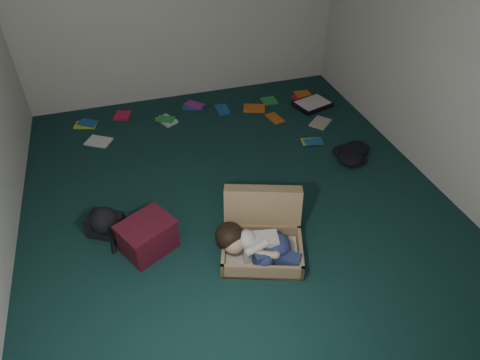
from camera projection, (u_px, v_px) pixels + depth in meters
floor at (235, 198)px, 4.19m from camera, size 4.50×4.50×0.00m
wall_front at (396, 313)px, 1.70m from camera, size 4.50×0.00×4.50m
wall_right at (448, 46)px, 3.83m from camera, size 0.00×4.50×4.50m
suitcase at (262, 234)px, 3.62m from camera, size 0.84×0.83×0.49m
person at (257, 245)px, 3.47m from camera, size 0.66×0.51×0.30m
maroon_bin at (148, 236)px, 3.59m from camera, size 0.54×0.50×0.30m
backpack at (105, 224)px, 3.76m from camera, size 0.47×0.44×0.22m
clothing_pile at (353, 151)px, 4.70m from camera, size 0.45×0.38×0.13m
paper_tray at (313, 104)px, 5.58m from camera, size 0.52×0.44×0.06m
book_scatter at (226, 116)px, 5.39m from camera, size 3.06×1.50×0.02m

